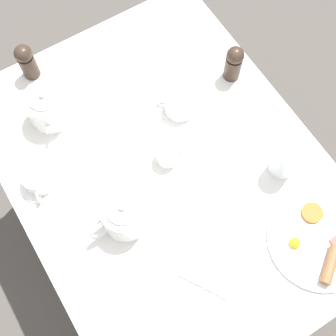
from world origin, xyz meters
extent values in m
plane|color=#4C4742|center=(0.00, 0.00, 0.00)|extent=(8.00, 8.00, 0.00)
cube|color=silver|center=(0.00, 0.00, 0.73)|extent=(0.83, 1.11, 0.03)
cylinder|color=brown|center=(-0.37, 0.50, 0.36)|extent=(0.04, 0.04, 0.72)
cylinder|color=brown|center=(0.37, 0.50, 0.36)|extent=(0.04, 0.04, 0.72)
cylinder|color=white|center=(0.24, -0.38, 0.75)|extent=(0.28, 0.28, 0.01)
cylinder|color=white|center=(0.17, -0.35, 0.76)|extent=(0.07, 0.07, 0.00)
sphere|color=yellow|center=(0.17, -0.35, 0.77)|extent=(0.03, 0.03, 0.03)
cylinder|color=brown|center=(0.21, -0.45, 0.78)|extent=(0.10, 0.08, 0.03)
cylinder|color=#D16023|center=(0.26, -0.31, 0.77)|extent=(0.06, 0.06, 0.01)
cylinder|color=white|center=(-0.17, -0.06, 0.80)|extent=(0.12, 0.12, 0.11)
cylinder|color=white|center=(-0.17, -0.06, 0.86)|extent=(0.09, 0.09, 0.01)
sphere|color=white|center=(-0.17, -0.06, 0.87)|extent=(0.02, 0.02, 0.02)
cone|color=white|center=(-0.10, -0.06, 0.81)|extent=(0.06, 0.02, 0.05)
torus|color=white|center=(-0.24, -0.07, 0.80)|extent=(0.08, 0.01, 0.08)
cylinder|color=white|center=(-0.20, 0.33, 0.80)|extent=(0.12, 0.12, 0.11)
cylinder|color=white|center=(-0.20, 0.33, 0.86)|extent=(0.09, 0.09, 0.01)
sphere|color=white|center=(-0.20, 0.33, 0.87)|extent=(0.02, 0.02, 0.02)
cone|color=white|center=(-0.23, 0.26, 0.81)|extent=(0.04, 0.06, 0.05)
torus|color=white|center=(-0.17, 0.39, 0.80)|extent=(0.04, 0.08, 0.08)
cylinder|color=white|center=(-0.32, 0.16, 0.75)|extent=(0.13, 0.13, 0.01)
cylinder|color=white|center=(-0.32, 0.16, 0.78)|extent=(0.09, 0.09, 0.05)
cylinder|color=tan|center=(-0.32, 0.16, 0.78)|extent=(0.08, 0.08, 0.04)
torus|color=white|center=(-0.34, 0.11, 0.78)|extent=(0.02, 0.04, 0.04)
cylinder|color=white|center=(0.13, 0.15, 0.75)|extent=(0.13, 0.13, 0.01)
cylinder|color=white|center=(0.13, 0.15, 0.78)|extent=(0.09, 0.09, 0.05)
cylinder|color=tan|center=(0.13, 0.15, 0.78)|extent=(0.08, 0.08, 0.04)
torus|color=white|center=(0.10, 0.19, 0.78)|extent=(0.03, 0.04, 0.04)
cylinder|color=white|center=(0.27, -0.16, 0.82)|extent=(0.07, 0.07, 0.14)
cylinder|color=white|center=(0.02, 0.03, 0.78)|extent=(0.06, 0.06, 0.06)
torus|color=white|center=(0.05, 0.03, 0.78)|extent=(0.04, 0.01, 0.04)
cylinder|color=#38281E|center=(-0.19, 0.49, 0.79)|extent=(0.05, 0.05, 0.08)
sphere|color=#38281E|center=(-0.19, 0.49, 0.85)|extent=(0.05, 0.05, 0.05)
cylinder|color=#38281E|center=(0.33, 0.17, 0.79)|extent=(0.05, 0.05, 0.08)
sphere|color=#38281E|center=(0.33, 0.17, 0.85)|extent=(0.05, 0.05, 0.05)
cube|color=white|center=(-0.03, -0.28, 0.75)|extent=(0.21, 0.20, 0.01)
cube|color=silver|center=(0.13, -0.08, 0.75)|extent=(0.10, 0.17, 0.00)
cube|color=silver|center=(0.22, 0.30, 0.75)|extent=(0.17, 0.11, 0.00)
cube|color=silver|center=(0.05, 0.44, 0.75)|extent=(0.02, 0.16, 0.00)
camera|label=1|loc=(-0.26, -0.42, 1.97)|focal=50.00mm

